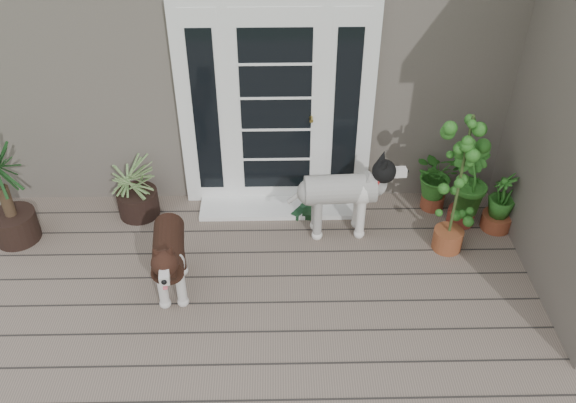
{
  "coord_description": "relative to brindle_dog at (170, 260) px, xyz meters",
  "views": [
    {
      "loc": [
        -0.19,
        -2.59,
        3.96
      ],
      "look_at": [
        -0.1,
        1.75,
        0.7
      ],
      "focal_mm": 37.38,
      "sensor_mm": 36.0,
      "label": 1
    }
  ],
  "objects": [
    {
      "name": "deck",
      "position": [
        1.12,
        -0.84,
        -0.42
      ],
      "size": [
        6.2,
        4.6,
        0.12
      ],
      "primitive_type": "cube",
      "color": "#6B5B4C",
      "rests_on": "ground"
    },
    {
      "name": "house_main",
      "position": [
        1.12,
        3.41,
        1.07
      ],
      "size": [
        7.4,
        4.0,
        3.1
      ],
      "primitive_type": "cube",
      "color": "#665E54",
      "rests_on": "ground"
    },
    {
      "name": "door_unit",
      "position": [
        0.92,
        1.36,
        0.72
      ],
      "size": [
        1.9,
        0.14,
        2.15
      ],
      "primitive_type": "cube",
      "color": "white",
      "rests_on": "deck"
    },
    {
      "name": "door_step",
      "position": [
        0.92,
        1.16,
        -0.33
      ],
      "size": [
        1.6,
        0.4,
        0.05
      ],
      "primitive_type": "cube",
      "color": "white",
      "rests_on": "deck"
    },
    {
      "name": "brindle_dog",
      "position": [
        0.0,
        0.0,
        0.0
      ],
      "size": [
        0.46,
        0.89,
        0.71
      ],
      "primitive_type": null,
      "rotation": [
        0.0,
        0.0,
        3.26
      ],
      "color": "#311A12",
      "rests_on": "deck"
    },
    {
      "name": "white_dog",
      "position": [
        1.52,
        0.78,
        0.02
      ],
      "size": [
        0.93,
        0.44,
        0.76
      ],
      "primitive_type": null,
      "rotation": [
        0.0,
        0.0,
        -1.52
      ],
      "color": "silver",
      "rests_on": "deck"
    },
    {
      "name": "spider_plant",
      "position": [
        -0.5,
        1.11,
        0.01
      ],
      "size": [
        0.84,
        0.84,
        0.74
      ],
      "primitive_type": null,
      "rotation": [
        0.0,
        0.0,
        -0.24
      ],
      "color": "#9BAE6B",
      "rests_on": "deck"
    },
    {
      "name": "yucca",
      "position": [
        -1.63,
        0.74,
        0.23
      ],
      "size": [
        0.83,
        0.83,
        1.18
      ],
      "primitive_type": null,
      "rotation": [
        0.0,
        0.0,
        -0.02
      ],
      "color": "black",
      "rests_on": "deck"
    },
    {
      "name": "herb_a",
      "position": [
        2.55,
        1.16,
        -0.05
      ],
      "size": [
        0.61,
        0.61,
        0.61
      ],
      "primitive_type": "imported",
      "rotation": [
        0.0,
        0.0,
        0.35
      ],
      "color": "#1E4C15",
      "rests_on": "deck"
    },
    {
      "name": "herb_b",
      "position": [
        2.78,
        0.91,
        -0.02
      ],
      "size": [
        0.61,
        0.61,
        0.68
      ],
      "primitive_type": "imported",
      "rotation": [
        0.0,
        0.0,
        2.08
      ],
      "color": "#205618",
      "rests_on": "deck"
    },
    {
      "name": "herb_c",
      "position": [
        3.12,
        0.82,
        -0.11
      ],
      "size": [
        0.41,
        0.41,
        0.49
      ],
      "primitive_type": "imported",
      "rotation": [
        0.0,
        0.0,
        4.34
      ],
      "color": "#195919",
      "rests_on": "deck"
    },
    {
      "name": "sapling",
      "position": [
        2.55,
        0.52,
        0.39
      ],
      "size": [
        0.51,
        0.51,
        1.5
      ],
      "primitive_type": null,
      "rotation": [
        0.0,
        0.0,
        0.18
      ],
      "color": "#1A5618",
      "rests_on": "deck"
    },
    {
      "name": "clog_left",
      "position": [
        1.24,
        1.09,
        -0.31
      ],
      "size": [
        0.18,
        0.31,
        0.09
      ],
      "primitive_type": null,
      "rotation": [
        0.0,
        0.0,
        -0.14
      ],
      "color": "black",
      "rests_on": "deck"
    },
    {
      "name": "clog_right",
      "position": [
        1.16,
        1.06,
        -0.32
      ],
      "size": [
        0.25,
        0.28,
        0.08
      ],
      "primitive_type": null,
      "rotation": [
        0.0,
        0.0,
        -0.63
      ],
      "color": "#15351D",
      "rests_on": "deck"
    }
  ]
}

